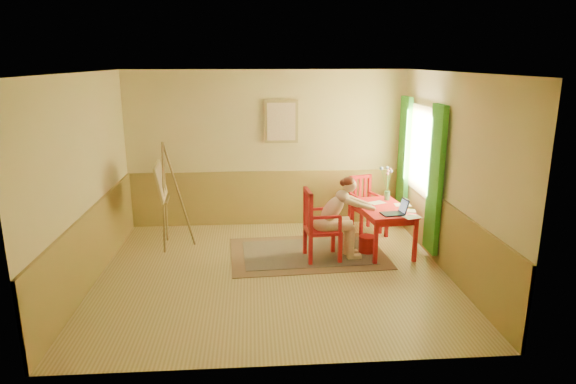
{
  "coord_description": "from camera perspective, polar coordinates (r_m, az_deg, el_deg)",
  "views": [
    {
      "loc": [
        -0.27,
        -6.61,
        2.96
      ],
      "look_at": [
        0.25,
        0.55,
        1.05
      ],
      "focal_mm": 31.08,
      "sensor_mm": 36.0,
      "label": 1
    }
  ],
  "objects": [
    {
      "name": "wainscot",
      "position": [
        7.8,
        -1.97,
        -3.48
      ],
      "size": [
        5.0,
        4.5,
        1.0
      ],
      "color": "#A78A44",
      "rests_on": "room"
    },
    {
      "name": "papers",
      "position": [
        7.93,
        12.62,
        -1.86
      ],
      "size": [
        0.66,
        1.05,
        0.0
      ],
      "color": "white",
      "rests_on": "table"
    },
    {
      "name": "room",
      "position": [
        6.79,
        -1.76,
        1.63
      ],
      "size": [
        5.04,
        4.54,
        2.84
      ],
      "color": "tan",
      "rests_on": "ground"
    },
    {
      "name": "laptop",
      "position": [
        7.63,
        12.26,
        -2.15
      ],
      "size": [
        0.41,
        0.29,
        0.23
      ],
      "color": "#1E2338",
      "rests_on": "table"
    },
    {
      "name": "chair_left",
      "position": [
        7.53,
        3.54,
        -3.8
      ],
      "size": [
        0.55,
        0.53,
        1.1
      ],
      "color": "red",
      "rests_on": "room"
    },
    {
      "name": "rug",
      "position": [
        7.92,
        2.24,
        -6.97
      ],
      "size": [
        2.49,
        1.73,
        0.02
      ],
      "color": "#8C7251",
      "rests_on": "room"
    },
    {
      "name": "chair_back",
      "position": [
        8.91,
        8.68,
        -1.37
      ],
      "size": [
        0.55,
        0.56,
        0.98
      ],
      "color": "red",
      "rests_on": "room"
    },
    {
      "name": "wall_portrait",
      "position": [
        8.89,
        -0.79,
        8.05
      ],
      "size": [
        0.6,
        0.05,
        0.76
      ],
      "color": "#A08A52",
      "rests_on": "room"
    },
    {
      "name": "vase",
      "position": [
        8.33,
        11.26,
        0.83
      ],
      "size": [
        0.2,
        0.3,
        0.56
      ],
      "color": "#3F724C",
      "rests_on": "table"
    },
    {
      "name": "easel",
      "position": [
        8.16,
        -14.11,
        0.72
      ],
      "size": [
        0.6,
        0.77,
        1.73
      ],
      "color": "olive",
      "rests_on": "room"
    },
    {
      "name": "table",
      "position": [
        8.0,
        10.77,
        -2.29
      ],
      "size": [
        0.86,
        1.28,
        0.72
      ],
      "color": "red",
      "rests_on": "room"
    },
    {
      "name": "figure",
      "position": [
        7.54,
        5.71,
        -2.57
      ],
      "size": [
        0.96,
        0.44,
        1.28
      ],
      "color": "beige",
      "rests_on": "room"
    },
    {
      "name": "wastebasket",
      "position": [
        8.0,
        9.03,
        -5.95
      ],
      "size": [
        0.32,
        0.32,
        0.28
      ],
      "primitive_type": "cylinder",
      "rotation": [
        0.0,
        0.0,
        0.27
      ],
      "color": "red",
      "rests_on": "room"
    },
    {
      "name": "window",
      "position": [
        8.32,
        14.8,
        3.22
      ],
      "size": [
        0.12,
        2.01,
        2.2
      ],
      "color": "white",
      "rests_on": "room"
    }
  ]
}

